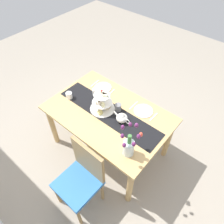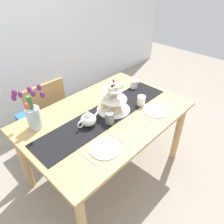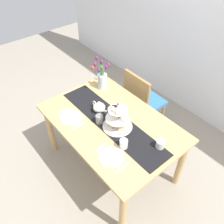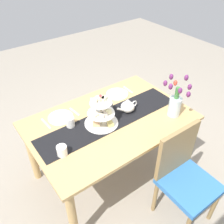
# 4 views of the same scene
# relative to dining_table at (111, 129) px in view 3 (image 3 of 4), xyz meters

# --- Properties ---
(ground_plane) EXTENTS (8.00, 8.00, 0.00)m
(ground_plane) POSITION_rel_dining_table_xyz_m (0.00, 0.00, -0.63)
(ground_plane) COLOR gray
(room_wall_rear) EXTENTS (6.00, 0.08, 2.60)m
(room_wall_rear) POSITION_rel_dining_table_xyz_m (0.00, 1.58, 0.67)
(room_wall_rear) COLOR silver
(room_wall_rear) RESTS_ON ground_plane
(dining_table) EXTENTS (1.46, 0.96, 0.74)m
(dining_table) POSITION_rel_dining_table_xyz_m (0.00, 0.00, 0.00)
(dining_table) COLOR tan
(dining_table) RESTS_ON ground_plane
(chair_left) EXTENTS (0.43, 0.43, 0.91)m
(chair_left) POSITION_rel_dining_table_xyz_m (-0.24, 0.71, -0.13)
(chair_left) COLOR olive
(chair_left) RESTS_ON ground_plane
(table_runner) EXTENTS (1.38, 0.31, 0.00)m
(table_runner) POSITION_rel_dining_table_xyz_m (0.00, 0.00, 0.11)
(table_runner) COLOR black
(table_runner) RESTS_ON dining_table
(tiered_cake_stand) EXTENTS (0.30, 0.30, 0.30)m
(tiered_cake_stand) POSITION_rel_dining_table_xyz_m (0.10, 0.00, 0.21)
(tiered_cake_stand) COLOR beige
(tiered_cake_stand) RESTS_ON table_runner
(teapot) EXTENTS (0.24, 0.13, 0.14)m
(teapot) POSITION_rel_dining_table_xyz_m (-0.20, 0.00, 0.17)
(teapot) COLOR white
(teapot) RESTS_ON table_runner
(tulip_vase) EXTENTS (0.22, 0.23, 0.39)m
(tulip_vase) POSITION_rel_dining_table_xyz_m (-0.52, 0.29, 0.25)
(tulip_vase) COLOR silver
(tulip_vase) RESTS_ON dining_table
(cream_jug) EXTENTS (0.08, 0.08, 0.08)m
(cream_jug) POSITION_rel_dining_table_xyz_m (0.55, 0.13, 0.15)
(cream_jug) COLOR white
(cream_jug) RESTS_ON dining_table
(dinner_plate_left) EXTENTS (0.23, 0.23, 0.01)m
(dinner_plate_left) POSITION_rel_dining_table_xyz_m (-0.30, -0.29, 0.11)
(dinner_plate_left) COLOR white
(dinner_plate_left) RESTS_ON dining_table
(fork_left) EXTENTS (0.02, 0.15, 0.01)m
(fork_left) POSITION_rel_dining_table_xyz_m (-0.45, -0.29, 0.11)
(fork_left) COLOR silver
(fork_left) RESTS_ON dining_table
(knife_left) EXTENTS (0.02, 0.17, 0.01)m
(knife_left) POSITION_rel_dining_table_xyz_m (-0.16, -0.29, 0.11)
(knife_left) COLOR silver
(knife_left) RESTS_ON dining_table
(dinner_plate_right) EXTENTS (0.23, 0.23, 0.01)m
(dinner_plate_right) POSITION_rel_dining_table_xyz_m (0.35, -0.29, 0.11)
(dinner_plate_right) COLOR white
(dinner_plate_right) RESTS_ON dining_table
(fork_right) EXTENTS (0.03, 0.15, 0.01)m
(fork_right) POSITION_rel_dining_table_xyz_m (0.20, -0.29, 0.11)
(fork_right) COLOR silver
(fork_right) RESTS_ON dining_table
(knife_right) EXTENTS (0.02, 0.17, 0.01)m
(knife_right) POSITION_rel_dining_table_xyz_m (0.49, -0.29, 0.11)
(knife_right) COLOR silver
(knife_right) RESTS_ON dining_table
(mug_grey) EXTENTS (0.08, 0.08, 0.09)m
(mug_grey) POSITION_rel_dining_table_xyz_m (-0.06, -0.10, 0.16)
(mug_grey) COLOR slate
(mug_grey) RESTS_ON table_runner
(mug_white_text) EXTENTS (0.08, 0.08, 0.09)m
(mug_white_text) POSITION_rel_dining_table_xyz_m (0.33, -0.13, 0.15)
(mug_white_text) COLOR white
(mug_white_text) RESTS_ON dining_table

